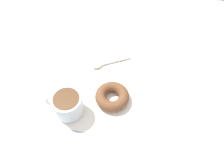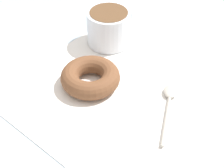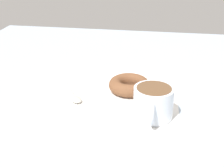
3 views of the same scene
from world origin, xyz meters
TOP-DOWN VIEW (x-y plane):
  - ground_plane at (0.00, 0.00)cm, footprint 120.00×120.00cm
  - napkin at (2.79, -0.44)cm, footprint 33.99×33.99cm
  - coffee_cup at (-8.10, 10.59)cm, footprint 8.72×11.48cm
  - donut at (-1.54, -1.39)cm, footprint 10.59×10.59cm
  - spoon at (11.44, 4.58)cm, footprint 8.44×13.09cm

SIDE VIEW (x-z plane):
  - ground_plane at x=0.00cm, z-range -2.00..0.00cm
  - napkin at x=2.79cm, z-range 0.00..0.30cm
  - spoon at x=11.44cm, z-range 0.25..1.15cm
  - donut at x=-1.54cm, z-range 0.30..3.59cm
  - coffee_cup at x=-8.10cm, z-range 0.44..7.43cm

